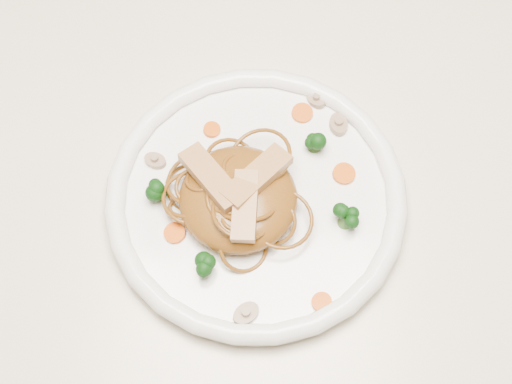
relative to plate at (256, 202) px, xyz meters
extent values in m
plane|color=brown|center=(0.00, 0.02, -0.76)|extent=(4.00, 4.00, 0.00)
cube|color=silver|center=(0.00, 0.02, -0.03)|extent=(1.20, 0.80, 0.04)
cylinder|color=white|center=(0.00, 0.00, 0.00)|extent=(0.38, 0.38, 0.02)
ellipsoid|color=brown|center=(-0.02, -0.01, 0.02)|extent=(0.15, 0.15, 0.04)
cube|color=tan|center=(0.00, 0.00, 0.05)|extent=(0.07, 0.07, 0.01)
cube|color=tan|center=(-0.04, 0.01, 0.05)|extent=(0.06, 0.08, 0.01)
cube|color=tan|center=(-0.01, -0.02, 0.04)|extent=(0.03, 0.07, 0.01)
cylinder|color=#E95D08|center=(0.06, 0.09, 0.01)|extent=(0.02, 0.02, 0.00)
cylinder|color=#E95D08|center=(-0.08, -0.03, 0.01)|extent=(0.03, 0.03, 0.00)
cylinder|color=#E95D08|center=(0.09, 0.01, 0.01)|extent=(0.03, 0.03, 0.00)
cylinder|color=#E95D08|center=(-0.03, 0.08, 0.01)|extent=(0.02, 0.02, 0.00)
cylinder|color=#E95D08|center=(0.05, -0.11, 0.01)|extent=(0.02, 0.02, 0.00)
cylinder|color=gray|center=(-0.02, -0.11, 0.01)|extent=(0.04, 0.04, 0.01)
cylinder|color=gray|center=(0.09, 0.07, 0.01)|extent=(0.03, 0.03, 0.01)
cylinder|color=gray|center=(-0.09, 0.05, 0.01)|extent=(0.03, 0.03, 0.01)
cylinder|color=gray|center=(0.08, 0.10, 0.01)|extent=(0.03, 0.03, 0.01)
camera|label=1|loc=(-0.04, -0.31, 0.68)|focal=53.67mm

